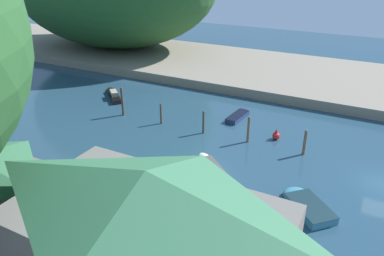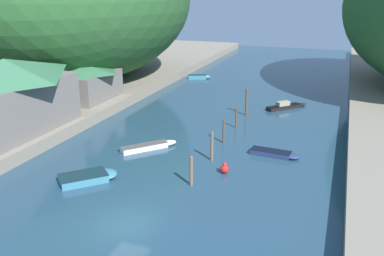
{
  "view_description": "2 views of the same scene",
  "coord_description": "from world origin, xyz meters",
  "px_view_note": "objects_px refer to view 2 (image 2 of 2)",
  "views": [
    {
      "loc": [
        -31.1,
        2.11,
        17.9
      ],
      "look_at": [
        -0.79,
        17.96,
        1.73
      ],
      "focal_mm": 35.0,
      "sensor_mm": 36.0,
      "label": 1
    },
    {
      "loc": [
        13.1,
        -23.05,
        15.75
      ],
      "look_at": [
        -1.43,
        17.4,
        1.45
      ],
      "focal_mm": 40.0,
      "sensor_mm": 36.0,
      "label": 2
    }
  ],
  "objects_px": {
    "boathouse_shed": "(87,81)",
    "boat_near_quay": "(151,146)",
    "boat_red_skiff": "(90,177)",
    "boat_white_cruiser": "(277,154)",
    "boat_open_rowboat": "(200,77)",
    "person_on_quay": "(18,135)",
    "waterfront_building": "(8,94)",
    "boat_far_upstream": "(287,106)",
    "channel_buoy_near": "(225,168)"
  },
  "relations": [
    {
      "from": "boat_far_upstream",
      "to": "boat_white_cruiser",
      "type": "distance_m",
      "value": 17.85
    },
    {
      "from": "channel_buoy_near",
      "to": "boat_far_upstream",
      "type": "bearing_deg",
      "value": 84.32
    },
    {
      "from": "person_on_quay",
      "to": "boat_white_cruiser",
      "type": "bearing_deg",
      "value": -48.59
    },
    {
      "from": "waterfront_building",
      "to": "boat_far_upstream",
      "type": "bearing_deg",
      "value": 42.07
    },
    {
      "from": "boathouse_shed",
      "to": "boat_open_rowboat",
      "type": "relative_size",
      "value": 2.31
    },
    {
      "from": "waterfront_building",
      "to": "boat_near_quay",
      "type": "height_order",
      "value": "waterfront_building"
    },
    {
      "from": "boat_far_upstream",
      "to": "channel_buoy_near",
      "type": "relative_size",
      "value": 4.69
    },
    {
      "from": "waterfront_building",
      "to": "boat_red_skiff",
      "type": "distance_m",
      "value": 14.86
    },
    {
      "from": "boat_far_upstream",
      "to": "boat_red_skiff",
      "type": "xyz_separation_m",
      "value": [
        -12.66,
        -28.6,
        0.0
      ]
    },
    {
      "from": "waterfront_building",
      "to": "boat_near_quay",
      "type": "distance_m",
      "value": 15.69
    },
    {
      "from": "boat_white_cruiser",
      "to": "boat_near_quay",
      "type": "height_order",
      "value": "boat_near_quay"
    },
    {
      "from": "waterfront_building",
      "to": "boathouse_shed",
      "type": "distance_m",
      "value": 14.22
    },
    {
      "from": "boat_white_cruiser",
      "to": "boat_open_rowboat",
      "type": "relative_size",
      "value": 1.2
    },
    {
      "from": "boathouse_shed",
      "to": "boat_far_upstream",
      "type": "distance_m",
      "value": 27.21
    },
    {
      "from": "boat_red_skiff",
      "to": "boat_open_rowboat",
      "type": "bearing_deg",
      "value": 140.88
    },
    {
      "from": "boathouse_shed",
      "to": "boat_far_upstream",
      "type": "relative_size",
      "value": 1.7
    },
    {
      "from": "boat_red_skiff",
      "to": "person_on_quay",
      "type": "xyz_separation_m",
      "value": [
        -9.25,
        2.3,
        1.94
      ]
    },
    {
      "from": "boat_open_rowboat",
      "to": "boat_red_skiff",
      "type": "bearing_deg",
      "value": -17.56
    },
    {
      "from": "waterfront_building",
      "to": "boat_near_quay",
      "type": "relative_size",
      "value": 2.76
    },
    {
      "from": "boathouse_shed",
      "to": "boat_far_upstream",
      "type": "xyz_separation_m",
      "value": [
        25.48,
        8.93,
        -3.36
      ]
    },
    {
      "from": "channel_buoy_near",
      "to": "person_on_quay",
      "type": "relative_size",
      "value": 0.7
    },
    {
      "from": "boathouse_shed",
      "to": "boat_red_skiff",
      "type": "relative_size",
      "value": 1.9
    },
    {
      "from": "waterfront_building",
      "to": "boathouse_shed",
      "type": "bearing_deg",
      "value": 89.66
    },
    {
      "from": "boathouse_shed",
      "to": "boat_far_upstream",
      "type": "bearing_deg",
      "value": 19.32
    },
    {
      "from": "boat_near_quay",
      "to": "person_on_quay",
      "type": "distance_m",
      "value": 12.77
    },
    {
      "from": "waterfront_building",
      "to": "boat_far_upstream",
      "type": "height_order",
      "value": "waterfront_building"
    },
    {
      "from": "boat_near_quay",
      "to": "boat_red_skiff",
      "type": "bearing_deg",
      "value": -59.58
    },
    {
      "from": "boat_white_cruiser",
      "to": "boat_far_upstream",
      "type": "bearing_deg",
      "value": -170.42
    },
    {
      "from": "boat_red_skiff",
      "to": "waterfront_building",
      "type": "bearing_deg",
      "value": -158.59
    },
    {
      "from": "waterfront_building",
      "to": "boathouse_shed",
      "type": "height_order",
      "value": "waterfront_building"
    },
    {
      "from": "boat_white_cruiser",
      "to": "channel_buoy_near",
      "type": "distance_m",
      "value": 6.64
    },
    {
      "from": "waterfront_building",
      "to": "boat_near_quay",
      "type": "xyz_separation_m",
      "value": [
        14.57,
        3.07,
        -4.92
      ]
    },
    {
      "from": "person_on_quay",
      "to": "boat_open_rowboat",
      "type": "bearing_deg",
      "value": 14.98
    },
    {
      "from": "boat_white_cruiser",
      "to": "boat_open_rowboat",
      "type": "bearing_deg",
      "value": -144.62
    },
    {
      "from": "boat_white_cruiser",
      "to": "waterfront_building",
      "type": "bearing_deg",
      "value": -73.85
    },
    {
      "from": "boat_open_rowboat",
      "to": "boathouse_shed",
      "type": "bearing_deg",
      "value": -43.04
    },
    {
      "from": "boathouse_shed",
      "to": "person_on_quay",
      "type": "relative_size",
      "value": 5.59
    },
    {
      "from": "waterfront_building",
      "to": "boat_red_skiff",
      "type": "xyz_separation_m",
      "value": [
        12.91,
        -5.53,
        -4.87
      ]
    },
    {
      "from": "waterfront_building",
      "to": "boat_open_rowboat",
      "type": "relative_size",
      "value": 3.55
    },
    {
      "from": "boathouse_shed",
      "to": "boat_open_rowboat",
      "type": "height_order",
      "value": "boathouse_shed"
    },
    {
      "from": "waterfront_building",
      "to": "person_on_quay",
      "type": "distance_m",
      "value": 5.69
    },
    {
      "from": "boat_far_upstream",
      "to": "boat_white_cruiser",
      "type": "xyz_separation_m",
      "value": [
        1.4,
        -17.79,
        -0.07
      ]
    },
    {
      "from": "waterfront_building",
      "to": "boat_far_upstream",
      "type": "xyz_separation_m",
      "value": [
        25.57,
        23.07,
        -4.87
      ]
    },
    {
      "from": "boat_near_quay",
      "to": "person_on_quay",
      "type": "height_order",
      "value": "person_on_quay"
    },
    {
      "from": "boat_open_rowboat",
      "to": "person_on_quay",
      "type": "distance_m",
      "value": 40.93
    },
    {
      "from": "boathouse_shed",
      "to": "boat_red_skiff",
      "type": "height_order",
      "value": "boathouse_shed"
    },
    {
      "from": "boat_far_upstream",
      "to": "boathouse_shed",
      "type": "bearing_deg",
      "value": -118.44
    },
    {
      "from": "boat_near_quay",
      "to": "person_on_quay",
      "type": "bearing_deg",
      "value": -108.61
    },
    {
      "from": "boat_white_cruiser",
      "to": "boat_open_rowboat",
      "type": "distance_m",
      "value": 37.21
    },
    {
      "from": "boathouse_shed",
      "to": "boat_near_quay",
      "type": "xyz_separation_m",
      "value": [
        14.49,
        -11.06,
        -3.41
      ]
    }
  ]
}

